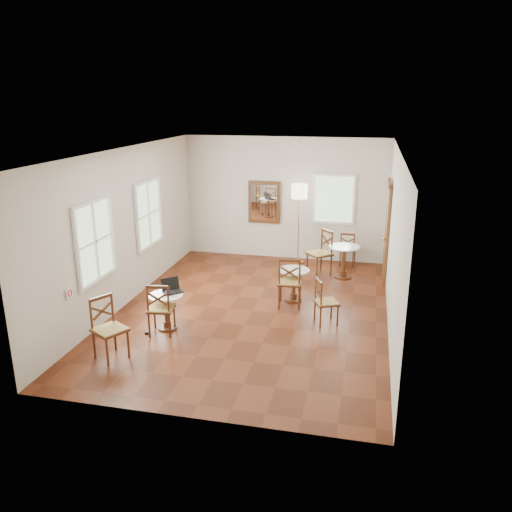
{
  "coord_description": "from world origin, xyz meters",
  "views": [
    {
      "loc": [
        2.03,
        -8.78,
        3.89
      ],
      "look_at": [
        0.0,
        0.3,
        1.0
      ],
      "focal_mm": 35.97,
      "sensor_mm": 36.0,
      "label": 1
    }
  ],
  "objects_px": {
    "chair_mid_b": "(325,302)",
    "laptop": "(172,288)",
    "mouse": "(168,291)",
    "cafe_table_back": "(344,258)",
    "chair_back_a": "(348,249)",
    "chair_back_b": "(320,253)",
    "floor_lamp": "(299,197)",
    "water_glass": "(170,289)",
    "chair_near_a": "(161,308)",
    "cafe_table_mid": "(294,281)",
    "chair_near_b": "(109,329)",
    "cafe_table_near": "(166,308)",
    "power_adapter": "(147,333)",
    "chair_mid_a": "(290,282)",
    "navy_mug": "(167,293)"
  },
  "relations": [
    {
      "from": "power_adapter",
      "to": "chair_near_a",
      "type": "bearing_deg",
      "value": 18.79
    },
    {
      "from": "floor_lamp",
      "to": "water_glass",
      "type": "height_order",
      "value": "floor_lamp"
    },
    {
      "from": "cafe_table_near",
      "to": "chair_mid_b",
      "type": "bearing_deg",
      "value": 16.79
    },
    {
      "from": "floor_lamp",
      "to": "laptop",
      "type": "relative_size",
      "value": 4.57
    },
    {
      "from": "cafe_table_near",
      "to": "cafe_table_mid",
      "type": "bearing_deg",
      "value": 42.17
    },
    {
      "from": "water_glass",
      "to": "laptop",
      "type": "bearing_deg",
      "value": 28.83
    },
    {
      "from": "cafe_table_back",
      "to": "cafe_table_near",
      "type": "bearing_deg",
      "value": -130.23
    },
    {
      "from": "chair_back_a",
      "to": "chair_back_b",
      "type": "distance_m",
      "value": 1.03
    },
    {
      "from": "navy_mug",
      "to": "power_adapter",
      "type": "height_order",
      "value": "navy_mug"
    },
    {
      "from": "cafe_table_mid",
      "to": "chair_back_a",
      "type": "xyz_separation_m",
      "value": [
        0.93,
        2.53,
        0.01
      ]
    },
    {
      "from": "chair_near_b",
      "to": "chair_mid_a",
      "type": "distance_m",
      "value": 3.56
    },
    {
      "from": "cafe_table_near",
      "to": "chair_mid_b",
      "type": "height_order",
      "value": "chair_mid_b"
    },
    {
      "from": "chair_back_b",
      "to": "mouse",
      "type": "height_order",
      "value": "chair_back_b"
    },
    {
      "from": "chair_mid_b",
      "to": "chair_back_b",
      "type": "relative_size",
      "value": 0.82
    },
    {
      "from": "chair_back_b",
      "to": "water_glass",
      "type": "distance_m",
      "value": 4.04
    },
    {
      "from": "cafe_table_back",
      "to": "chair_back_a",
      "type": "xyz_separation_m",
      "value": [
        0.04,
        0.94,
        -0.04
      ]
    },
    {
      "from": "navy_mug",
      "to": "power_adapter",
      "type": "bearing_deg",
      "value": -137.3
    },
    {
      "from": "water_glass",
      "to": "chair_near_b",
      "type": "bearing_deg",
      "value": -109.68
    },
    {
      "from": "navy_mug",
      "to": "water_glass",
      "type": "xyz_separation_m",
      "value": [
        -0.03,
        0.17,
        0.0
      ]
    },
    {
      "from": "chair_near_a",
      "to": "chair_back_a",
      "type": "height_order",
      "value": "chair_near_a"
    },
    {
      "from": "cafe_table_back",
      "to": "chair_mid_a",
      "type": "bearing_deg",
      "value": -115.56
    },
    {
      "from": "chair_back_b",
      "to": "mouse",
      "type": "relative_size",
      "value": 10.75
    },
    {
      "from": "chair_near_a",
      "to": "power_adapter",
      "type": "distance_m",
      "value": 0.51
    },
    {
      "from": "chair_mid_b",
      "to": "water_glass",
      "type": "bearing_deg",
      "value": 79.1
    },
    {
      "from": "chair_back_b",
      "to": "navy_mug",
      "type": "relative_size",
      "value": 8.9
    },
    {
      "from": "cafe_table_near",
      "to": "mouse",
      "type": "xyz_separation_m",
      "value": [
        -0.02,
        0.13,
        0.26
      ]
    },
    {
      "from": "cafe_table_back",
      "to": "chair_back_b",
      "type": "distance_m",
      "value": 0.54
    },
    {
      "from": "chair_near_a",
      "to": "chair_mid_b",
      "type": "relative_size",
      "value": 1.11
    },
    {
      "from": "chair_back_b",
      "to": "mouse",
      "type": "distance_m",
      "value": 4.07
    },
    {
      "from": "floor_lamp",
      "to": "cafe_table_mid",
      "type": "bearing_deg",
      "value": -83.79
    },
    {
      "from": "chair_mid_a",
      "to": "laptop",
      "type": "height_order",
      "value": "chair_mid_a"
    },
    {
      "from": "chair_near_a",
      "to": "chair_back_b",
      "type": "distance_m",
      "value": 4.35
    },
    {
      "from": "mouse",
      "to": "water_glass",
      "type": "distance_m",
      "value": 0.04
    },
    {
      "from": "chair_near_b",
      "to": "chair_mid_a",
      "type": "relative_size",
      "value": 0.97
    },
    {
      "from": "floor_lamp",
      "to": "navy_mug",
      "type": "relative_size",
      "value": 16.69
    },
    {
      "from": "chair_mid_b",
      "to": "navy_mug",
      "type": "height_order",
      "value": "chair_mid_b"
    },
    {
      "from": "cafe_table_mid",
      "to": "chair_near_a",
      "type": "bearing_deg",
      "value": -134.85
    },
    {
      "from": "chair_mid_b",
      "to": "laptop",
      "type": "height_order",
      "value": "laptop"
    },
    {
      "from": "laptop",
      "to": "mouse",
      "type": "xyz_separation_m",
      "value": [
        -0.06,
        -0.04,
        -0.04
      ]
    },
    {
      "from": "chair_mid_a",
      "to": "mouse",
      "type": "height_order",
      "value": "chair_mid_a"
    },
    {
      "from": "chair_back_a",
      "to": "chair_near_a",
      "type": "bearing_deg",
      "value": 63.28
    },
    {
      "from": "cafe_table_near",
      "to": "chair_back_a",
      "type": "xyz_separation_m",
      "value": [
        2.89,
        4.31,
        0.02
      ]
    },
    {
      "from": "chair_near_a",
      "to": "water_glass",
      "type": "xyz_separation_m",
      "value": [
        0.03,
        0.36,
        0.22
      ]
    },
    {
      "from": "power_adapter",
      "to": "chair_back_a",
      "type": "bearing_deg",
      "value": 55.62
    },
    {
      "from": "chair_back_a",
      "to": "mouse",
      "type": "height_order",
      "value": "chair_back_a"
    },
    {
      "from": "laptop",
      "to": "power_adapter",
      "type": "height_order",
      "value": "laptop"
    },
    {
      "from": "cafe_table_mid",
      "to": "chair_mid_b",
      "type": "xyz_separation_m",
      "value": [
        0.71,
        -0.97,
        0.02
      ]
    },
    {
      "from": "chair_back_a",
      "to": "power_adapter",
      "type": "bearing_deg",
      "value": 61.67
    },
    {
      "from": "chair_mid_a",
      "to": "water_glass",
      "type": "relative_size",
      "value": 10.48
    },
    {
      "from": "chair_mid_a",
      "to": "chair_mid_b",
      "type": "xyz_separation_m",
      "value": [
        0.74,
        -0.65,
        -0.08
      ]
    }
  ]
}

